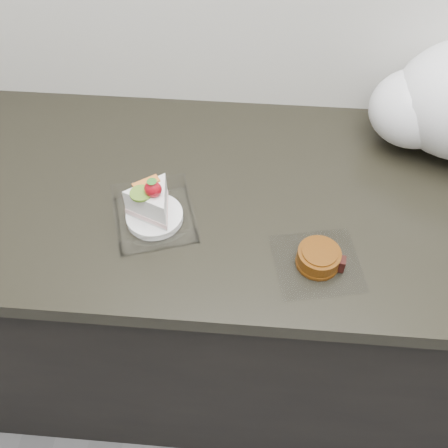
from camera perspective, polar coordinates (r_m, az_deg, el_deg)
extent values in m
cube|color=black|center=(1.47, 5.59, -9.12)|extent=(2.00, 0.60, 0.86)
cube|color=black|center=(1.10, 7.36, 2.69)|extent=(2.04, 0.64, 0.04)
cube|color=white|center=(1.04, -7.87, 0.51)|extent=(0.20, 0.20, 0.00)
cylinder|color=white|center=(1.03, -7.93, 0.87)|extent=(0.12, 0.12, 0.02)
ellipsoid|color=red|center=(0.96, -8.12, 3.97)|extent=(0.03, 0.03, 0.04)
cone|color=#2D7223|center=(0.94, -8.23, 4.67)|extent=(0.02, 0.02, 0.01)
cylinder|color=olive|center=(0.97, -9.51, 3.47)|extent=(0.04, 0.04, 0.01)
cube|color=orange|center=(0.99, -8.90, 4.69)|extent=(0.05, 0.05, 0.01)
cube|color=white|center=(0.98, 10.59, -4.42)|extent=(0.19, 0.18, 0.00)
cylinder|color=#5C2D0B|center=(0.97, 10.75, -3.80)|extent=(0.11, 0.11, 0.03)
cylinder|color=#5C2D0B|center=(0.98, 10.63, -4.26)|extent=(0.11, 0.11, 0.01)
cylinder|color=#5C2D0B|center=(0.95, 10.91, -3.14)|extent=(0.09, 0.09, 0.00)
cube|color=black|center=(0.97, 12.98, -4.44)|extent=(0.03, 0.02, 0.03)
ellipsoid|color=white|center=(1.20, 21.11, 12.20)|extent=(0.24, 0.22, 0.17)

